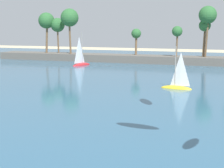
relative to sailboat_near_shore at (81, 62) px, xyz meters
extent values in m
cube|color=#33607F|center=(24.34, -2.12, -0.74)|extent=(220.00, 104.57, 0.06)
cube|color=#605B54|center=(24.34, 10.16, 0.13)|extent=(101.69, 6.00, 1.80)
cylinder|color=brown|center=(25.35, 10.77, 4.51)|extent=(0.69, 0.57, 6.97)
sphere|color=#2D6633|center=(25.35, 10.77, 7.98)|extent=(2.62, 2.62, 2.62)
cylinder|color=brown|center=(25.93, 10.03, 5.65)|extent=(0.81, 0.87, 9.26)
sphere|color=#2D6633|center=(25.93, 10.03, 10.27)|extent=(3.92, 3.92, 3.92)
cylinder|color=brown|center=(19.56, 8.91, 3.87)|extent=(0.60, 0.44, 5.68)
sphere|color=#2D6633|center=(19.56, 8.91, 6.70)|extent=(2.34, 2.34, 2.34)
cylinder|color=brown|center=(9.36, 11.61, 3.57)|extent=(0.53, 0.76, 5.09)
sphere|color=#2D6633|center=(9.36, 11.61, 6.11)|extent=(2.33, 2.33, 2.33)
cylinder|color=brown|center=(-14.11, 10.15, 5.15)|extent=(0.82, 0.80, 8.27)
sphere|color=#2D6633|center=(-14.11, 10.15, 9.27)|extent=(4.09, 4.09, 4.09)
cylinder|color=brown|center=(-7.10, 9.27, 5.49)|extent=(0.74, 0.49, 8.92)
sphere|color=#2D6633|center=(-7.10, 9.27, 9.94)|extent=(4.44, 4.44, 4.44)
cylinder|color=brown|center=(-11.38, 11.05, 4.59)|extent=(0.43, 0.78, 7.13)
sphere|color=#2D6633|center=(-11.38, 11.05, 8.15)|extent=(3.59, 3.59, 3.59)
ellipsoid|color=red|center=(0.03, 0.11, -0.71)|extent=(3.10, 5.66, 1.08)
cylinder|color=gray|center=(0.11, 0.37, 3.22)|extent=(0.16, 0.16, 6.77)
pyramid|color=silver|center=(-0.15, -0.51, 2.71)|extent=(0.85, 2.38, 5.76)
ellipsoid|color=yellow|center=(24.53, -22.82, -0.71)|extent=(4.42, 1.72, 0.86)
cylinder|color=gray|center=(24.32, -22.80, 2.42)|extent=(0.13, 0.13, 5.39)
pyramid|color=white|center=(25.04, -22.87, 2.01)|extent=(1.94, 0.32, 4.58)
camera|label=1|loc=(31.77, -70.73, 7.72)|focal=56.38mm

